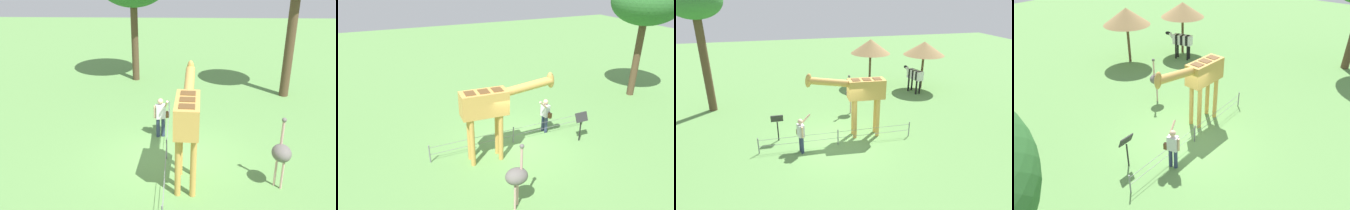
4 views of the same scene
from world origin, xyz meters
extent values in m
plane|color=#60934C|center=(0.00, 0.00, 0.00)|extent=(60.00, 60.00, 0.00)
cylinder|color=gold|center=(-0.92, -0.27, 0.96)|extent=(0.18, 0.18, 1.92)
cylinder|color=gold|center=(-0.95, -0.71, 0.96)|extent=(0.18, 0.18, 1.92)
cylinder|color=gold|center=(-2.02, -0.21, 0.96)|extent=(0.18, 0.18, 1.92)
cylinder|color=gold|center=(-2.05, -0.65, 0.96)|extent=(0.18, 0.18, 1.92)
cube|color=gold|center=(-1.49, -0.46, 2.37)|extent=(1.74, 0.80, 0.90)
cube|color=brown|center=(-0.99, -0.49, 2.83)|extent=(0.39, 0.46, 0.02)
cube|color=brown|center=(-1.49, -0.46, 2.83)|extent=(0.39, 0.46, 0.02)
cube|color=brown|center=(-1.99, -0.43, 2.83)|extent=(0.39, 0.46, 0.02)
cylinder|color=gold|center=(0.12, -0.56, 2.77)|extent=(2.09, 0.44, 0.59)
ellipsoid|color=gold|center=(1.14, -0.62, 2.91)|extent=(0.38, 0.28, 0.67)
cylinder|color=brown|center=(1.14, -0.56, 3.09)|extent=(0.05, 0.05, 0.14)
cylinder|color=brown|center=(1.14, -0.68, 3.09)|extent=(0.05, 0.05, 0.14)
cylinder|color=navy|center=(1.71, 0.37, 0.39)|extent=(0.14, 0.14, 0.78)
cylinder|color=navy|center=(1.66, 0.56, 0.39)|extent=(0.14, 0.14, 0.78)
cube|color=silver|center=(1.68, 0.47, 1.06)|extent=(0.32, 0.41, 0.55)
sphere|color=#D8AD8C|center=(1.68, 0.47, 1.47)|extent=(0.22, 0.22, 0.22)
cylinder|color=#D8AD8C|center=(1.43, 0.24, 1.46)|extent=(0.47, 0.19, 0.43)
cylinder|color=#D8AD8C|center=(1.63, 0.68, 1.05)|extent=(0.08, 0.08, 0.50)
cube|color=brown|center=(1.78, 0.26, 0.88)|extent=(0.16, 0.22, 0.24)
cylinder|color=#CC9E93|center=(-1.46, -3.17, 0.45)|extent=(0.07, 0.07, 0.90)
cylinder|color=#CC9E93|center=(-1.62, -3.33, 0.45)|extent=(0.07, 0.07, 0.90)
ellipsoid|color=#66605B|center=(-1.54, -3.25, 1.18)|extent=(0.70, 0.56, 0.49)
cylinder|color=#CC9E93|center=(-1.39, -3.25, 1.73)|extent=(0.08, 0.08, 0.80)
sphere|color=#66605B|center=(-1.39, -3.25, 2.18)|extent=(0.14, 0.14, 0.14)
cylinder|color=brown|center=(6.28, -5.49, 2.64)|extent=(0.44, 0.44, 5.28)
cylinder|color=brown|center=(8.58, 2.18, 2.08)|extent=(0.38, 0.38, 4.16)
cylinder|color=black|center=(2.64, -0.84, 0.47)|extent=(0.06, 0.06, 0.95)
cube|color=#2D2D2D|center=(2.64, -0.84, 1.13)|extent=(0.56, 0.21, 0.38)
cylinder|color=slate|center=(0.00, 0.18, 0.38)|extent=(0.05, 0.05, 0.75)
cylinder|color=slate|center=(3.50, 0.18, 0.38)|extent=(0.05, 0.05, 0.75)
cube|color=slate|center=(0.00, 0.18, 0.64)|extent=(7.00, 0.01, 0.01)
cube|color=slate|center=(0.00, 0.18, 0.34)|extent=(7.00, 0.01, 0.01)
camera|label=1|loc=(-10.90, -0.18, 6.59)|focal=38.81mm
camera|label=2|loc=(-4.67, -9.45, 6.68)|focal=31.41mm
camera|label=3|loc=(2.44, 11.60, 6.67)|focal=30.97mm
camera|label=4|loc=(8.06, 5.93, 7.55)|focal=32.78mm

